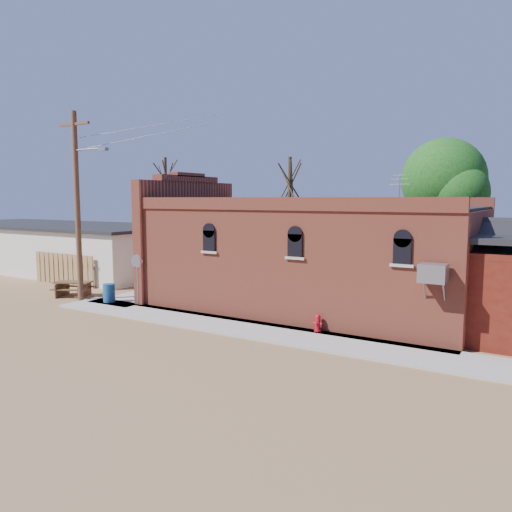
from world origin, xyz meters
The scene contains 14 objects.
ground centered at (0.00, 0.00, 0.00)m, with size 120.00×120.00×0.00m, color olive.
sidewalk_south centered at (1.50, 0.90, 0.04)m, with size 19.00×2.20×0.08m, color #9E9991.
sidewalk_west centered at (-6.30, 6.00, 0.04)m, with size 2.60×10.00×0.08m, color #9E9991.
brick_bar centered at (1.64, 5.49, 2.34)m, with size 16.40×7.97×6.30m.
storage_building centered at (-19.00, 8.00, 1.60)m, with size 20.40×8.40×3.17m.
wood_fence centered at (-12.80, 3.80, 0.90)m, with size 5.20×0.10×1.80m, color olive, non-canonical shape.
utility_pole centered at (-8.14, 1.20, 4.77)m, with size 3.12×0.26×9.00m.
tree_bare_near centered at (-3.00, 13.00, 5.96)m, with size 2.80×2.80×7.65m.
tree_bare_far centered at (-14.00, 14.00, 6.36)m, with size 2.80×2.80×8.16m.
tree_leafy centered at (6.00, 13.50, 5.93)m, with size 4.40×4.40×8.15m.
fire_hydrant centered at (4.05, 1.80, 0.40)m, with size 0.37×0.35×0.64m.
stop_sign centered at (-5.00, 1.80, 1.88)m, with size 0.63×0.20×2.34m.
trash_barrel centered at (-6.57, 1.50, 0.51)m, with size 0.56×0.56×0.87m, color navy.
picnic_table centered at (-9.50, 1.80, 0.50)m, with size 2.21×1.98×0.76m.
Camera 1 is at (11.43, -14.69, 4.95)m, focal length 35.00 mm.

